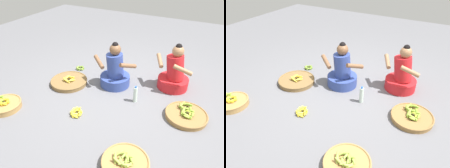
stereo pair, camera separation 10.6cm
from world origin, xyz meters
The scene contains 10 objects.
ground_plane centered at (0.00, 0.00, 0.00)m, with size 10.00×10.00×0.00m, color slate.
vendor_woman_front centered at (-0.20, 0.30, 0.26)m, with size 0.75×0.53×0.80m.
vendor_woman_behind centered at (0.72, 0.69, 0.26)m, with size 0.67×0.52×0.81m.
banana_basket_front_right centered at (-0.95, -0.05, 0.04)m, with size 0.65×0.65×0.15m.
banana_basket_near_vendor centered at (1.10, -0.01, 0.05)m, with size 0.60×0.60×0.15m.
banana_basket_back_right centered at (0.67, -1.17, 0.05)m, with size 0.54×0.54×0.16m.
banana_basket_mid_right centered at (-1.39, -1.07, 0.06)m, with size 0.49×0.49×0.17m.
loose_bananas_front_center centered at (-1.07, 0.48, 0.03)m, with size 0.18×0.19×0.08m.
loose_bananas_back_left centered at (-0.34, -0.68, 0.03)m, with size 0.22×0.25×0.09m.
water_bottle centered at (0.31, 0.00, 0.13)m, with size 0.07×0.07×0.28m.
Camera 1 is at (1.24, -2.59, 2.07)m, focal length 34.32 mm.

